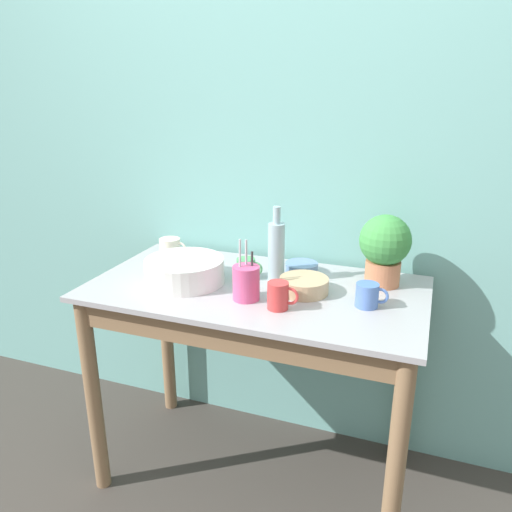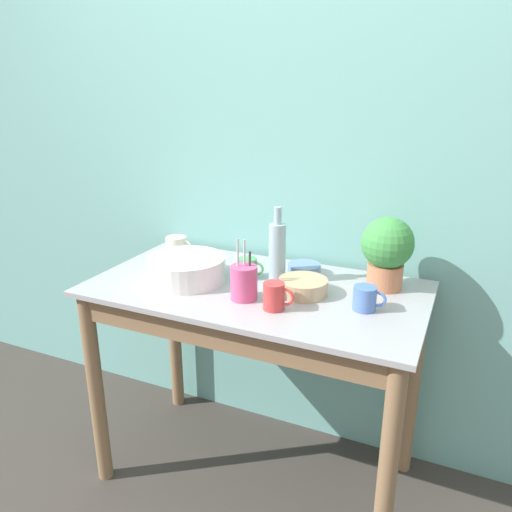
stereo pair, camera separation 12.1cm
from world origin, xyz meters
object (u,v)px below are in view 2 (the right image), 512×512
object	(u,v)px
bowl_small_tan	(303,287)
utensil_cup	(244,282)
bottle_tall	(277,251)
mug_red	(275,296)
mug_green	(248,268)
mug_cream	(177,247)
mug_blue	(365,298)
potted_plant	(387,249)
bowl_small_blue	(304,269)
bowl_wash_large	(186,269)

from	to	relation	value
bowl_small_tan	utensil_cup	distance (m)	0.22
bottle_tall	mug_red	xyz separation A→B (m)	(0.09, -0.23, -0.07)
mug_green	mug_red	bearing A→B (deg)	-48.03
mug_cream	mug_blue	bearing A→B (deg)	-13.52
potted_plant	mug_blue	distance (m)	0.25
bowl_small_tan	potted_plant	bearing A→B (deg)	34.91
mug_green	mug_cream	xyz separation A→B (m)	(-0.39, 0.10, 0.00)
potted_plant	utensil_cup	size ratio (longest dim) A/B	1.22
mug_cream	utensil_cup	world-z (taller)	utensil_cup
mug_green	mug_blue	world-z (taller)	mug_blue
bowl_small_blue	utensil_cup	size ratio (longest dim) A/B	0.60
mug_green	bowl_small_tan	size ratio (longest dim) A/B	0.59
bottle_tall	mug_blue	xyz separation A→B (m)	(0.36, -0.11, -0.08)
mug_green	bowl_small_blue	distance (m)	0.22
mug_red	mug_cream	distance (m)	0.68
mug_green	bowl_wash_large	bearing A→B (deg)	-149.08
mug_red	bowl_small_blue	size ratio (longest dim) A/B	0.83
bottle_tall	utensil_cup	size ratio (longest dim) A/B	1.33
mug_cream	bottle_tall	bearing A→B (deg)	-10.64
mug_red	mug_green	distance (m)	0.30
bowl_wash_large	mug_green	distance (m)	0.24
bottle_tall	mug_red	size ratio (longest dim) A/B	2.71
potted_plant	mug_green	distance (m)	0.53
mug_red	bowl_small_blue	world-z (taller)	mug_red
mug_blue	utensil_cup	distance (m)	0.42
potted_plant	bowl_small_blue	xyz separation A→B (m)	(-0.31, 0.01, -0.13)
potted_plant	mug_cream	bearing A→B (deg)	-179.33
mug_red	mug_cream	bearing A→B (deg)	151.04
bottle_tall	mug_red	distance (m)	0.26
mug_red	mug_blue	xyz separation A→B (m)	(0.28, 0.12, -0.01)
bowl_wash_large	mug_green	size ratio (longest dim) A/B	2.87
bowl_small_tan	bowl_small_blue	bearing A→B (deg)	107.77
mug_red	mug_green	bearing A→B (deg)	131.97
utensil_cup	mug_green	bearing A→B (deg)	110.69
mug_blue	mug_cream	world-z (taller)	mug_cream
mug_red	bowl_small_blue	xyz separation A→B (m)	(-0.02, 0.35, -0.03)
mug_green	bowl_small_blue	size ratio (longest dim) A/B	0.80
mug_blue	bowl_small_tan	size ratio (longest dim) A/B	0.63
mug_green	mug_blue	bearing A→B (deg)	-12.38
mug_red	mug_cream	size ratio (longest dim) A/B	0.87
potted_plant	mug_cream	size ratio (longest dim) A/B	2.17
mug_red	utensil_cup	distance (m)	0.14
potted_plant	mug_red	bearing A→B (deg)	-131.39
mug_blue	bowl_small_tan	world-z (taller)	mug_blue
bowl_small_tan	mug_red	bearing A→B (deg)	-105.29
bowl_wash_large	bowl_small_tan	world-z (taller)	bowl_wash_large
bottle_tall	utensil_cup	xyz separation A→B (m)	(-0.05, -0.20, -0.06)
bowl_wash_large	mug_blue	size ratio (longest dim) A/B	2.71
utensil_cup	mug_red	bearing A→B (deg)	-15.68
mug_blue	bowl_small_blue	world-z (taller)	mug_blue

